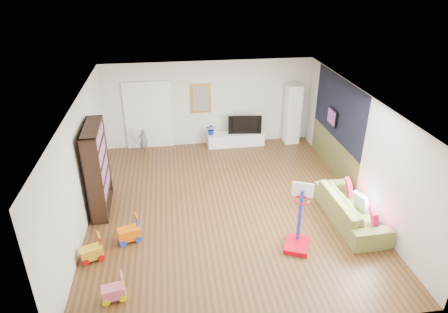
{
  "coord_description": "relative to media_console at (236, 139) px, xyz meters",
  "views": [
    {
      "loc": [
        -1.22,
        -8.15,
        5.47
      ],
      "look_at": [
        0.0,
        0.4,
        1.15
      ],
      "focal_mm": 32.0,
      "sensor_mm": 36.0,
      "label": 1
    }
  ],
  "objects": [
    {
      "name": "ride_on_pink",
      "position": [
        -3.23,
        -6.16,
        0.06
      ],
      "size": [
        0.44,
        0.32,
        0.54
      ],
      "primitive_type": "cube",
      "rotation": [
        0.0,
        0.0,
        0.18
      ],
      "color": "#E36087",
      "rests_on": "ground"
    },
    {
      "name": "painting_back",
      "position": [
        -1.07,
        0.25,
        1.34
      ],
      "size": [
        0.62,
        0.06,
        0.92
      ],
      "primitive_type": "cube",
      "color": "gold",
      "rests_on": "wall_back"
    },
    {
      "name": "tall_cabinet",
      "position": [
        1.84,
        0.01,
        0.76
      ],
      "size": [
        0.45,
        0.45,
        1.94
      ],
      "primitive_type": "cube",
      "rotation": [
        0.0,
        0.0,
        -0.0
      ],
      "color": "white",
      "rests_on": "ground"
    },
    {
      "name": "pillow_center",
      "position": [
        2.11,
        -4.5,
        0.31
      ],
      "size": [
        0.21,
        0.4,
        0.39
      ],
      "primitive_type": "cube",
      "rotation": [
        0.0,
        0.0,
        0.3
      ],
      "color": "silver",
      "rests_on": "sofa"
    },
    {
      "name": "vase_plant",
      "position": [
        -0.79,
        -0.03,
        0.39
      ],
      "size": [
        0.39,
        0.36,
        0.36
      ],
      "primitive_type": "imported",
      "rotation": [
        0.0,
        0.0,
        -0.29
      ],
      "color": "navy",
      "rests_on": "media_console"
    },
    {
      "name": "pillow_right",
      "position": [
        2.12,
        -3.86,
        0.31
      ],
      "size": [
        0.17,
        0.39,
        0.38
      ],
      "primitive_type": "cube",
      "rotation": [
        0.0,
        0.0,
        -0.2
      ],
      "color": "red",
      "rests_on": "sofa"
    },
    {
      "name": "olive_wainscot",
      "position": [
        2.42,
        -2.06,
        0.29
      ],
      "size": [
        0.01,
        3.2,
        1.0
      ],
      "primitive_type": "cube",
      "color": "brown",
      "rests_on": "wall_right"
    },
    {
      "name": "basketball_hoop",
      "position": [
        0.42,
        -5.24,
        0.51
      ],
      "size": [
        0.7,
        0.76,
        1.45
      ],
      "primitive_type": "cube",
      "rotation": [
        0.0,
        0.0,
        -0.42
      ],
      "color": "#BF0114",
      "rests_on": "ground"
    },
    {
      "name": "wall_front",
      "position": [
        -0.82,
        -7.21,
        1.14
      ],
      "size": [
        6.5,
        0.0,
        2.7
      ],
      "primitive_type": "cube",
      "color": "silver",
      "rests_on": "ground"
    },
    {
      "name": "wall_back",
      "position": [
        -0.82,
        0.29,
        1.14
      ],
      "size": [
        6.5,
        0.0,
        2.7
      ],
      "primitive_type": "cube",
      "color": "beige",
      "rests_on": "ground"
    },
    {
      "name": "sofa",
      "position": [
        1.9,
        -4.49,
        0.12
      ],
      "size": [
        0.96,
        2.28,
        0.66
      ],
      "primitive_type": "imported",
      "rotation": [
        0.0,
        0.0,
        1.61
      ],
      "color": "olive",
      "rests_on": "ground"
    },
    {
      "name": "navy_accent",
      "position": [
        2.42,
        -2.06,
        1.64
      ],
      "size": [
        0.01,
        3.2,
        1.7
      ],
      "primitive_type": "cube",
      "color": "black",
      "rests_on": "wall_right"
    },
    {
      "name": "wall_right",
      "position": [
        2.43,
        -3.46,
        1.14
      ],
      "size": [
        0.0,
        7.5,
        2.7
      ],
      "primitive_type": "cube",
      "color": "silver",
      "rests_on": "ground"
    },
    {
      "name": "pillow_left",
      "position": [
        2.12,
        -5.14,
        0.31
      ],
      "size": [
        0.21,
        0.43,
        0.42
      ],
      "primitive_type": "cube",
      "rotation": [
        0.0,
        0.0,
        -0.25
      ],
      "color": "#C41444",
      "rests_on": "sofa"
    },
    {
      "name": "doorway",
      "position": [
        -2.72,
        0.25,
        0.84
      ],
      "size": [
        1.45,
        0.06,
        2.1
      ],
      "primitive_type": "cube",
      "color": "white",
      "rests_on": "ground"
    },
    {
      "name": "ride_on_yellow",
      "position": [
        -3.77,
        -5.03,
        0.07
      ],
      "size": [
        0.49,
        0.39,
        0.57
      ],
      "primitive_type": "cube",
      "rotation": [
        0.0,
        0.0,
        0.33
      ],
      "color": "gold",
      "rests_on": "ground"
    },
    {
      "name": "wall_left",
      "position": [
        -4.07,
        -3.46,
        1.14
      ],
      "size": [
        0.0,
        7.5,
        2.7
      ],
      "primitive_type": "cube",
      "color": "silver",
      "rests_on": "ground"
    },
    {
      "name": "tv",
      "position": [
        0.29,
        0.01,
        0.52
      ],
      "size": [
        1.07,
        0.25,
        0.61
      ],
      "primitive_type": "imported",
      "rotation": [
        0.0,
        0.0,
        -0.11
      ],
      "color": "black",
      "rests_on": "media_console"
    },
    {
      "name": "floor",
      "position": [
        -0.82,
        -3.46,
        -0.21
      ],
      "size": [
        6.5,
        7.5,
        0.0
      ],
      "primitive_type": "cube",
      "color": "brown",
      "rests_on": "ground"
    },
    {
      "name": "bookshelf",
      "position": [
        -3.8,
        -3.11,
        0.85
      ],
      "size": [
        0.42,
        1.46,
        2.12
      ],
      "primitive_type": "cube",
      "rotation": [
        0.0,
        0.0,
        0.03
      ],
      "color": "black",
      "rests_on": "ground"
    },
    {
      "name": "child",
      "position": [
        -2.92,
        -0.09,
        0.17
      ],
      "size": [
        0.28,
        0.19,
        0.76
      ],
      "primitive_type": "imported",
      "rotation": [
        0.0,
        0.0,
        3.13
      ],
      "color": "slate",
      "rests_on": "ground"
    },
    {
      "name": "media_console",
      "position": [
        0.0,
        0.0,
        0.0
      ],
      "size": [
        1.82,
        0.48,
        0.42
      ],
      "primitive_type": "cube",
      "rotation": [
        0.0,
        0.0,
        0.01
      ],
      "color": "white",
      "rests_on": "ground"
    },
    {
      "name": "ride_on_orange",
      "position": [
        -3.08,
        -4.53,
        0.09
      ],
      "size": [
        0.52,
        0.41,
        0.61
      ],
      "primitive_type": "cube",
      "rotation": [
        0.0,
        0.0,
        0.32
      ],
      "color": "#E96505",
      "rests_on": "ground"
    },
    {
      "name": "ceiling",
      "position": [
        -0.82,
        -3.46,
        2.49
      ],
      "size": [
        6.5,
        7.5,
        0.0
      ],
      "primitive_type": "cube",
      "color": "white",
      "rests_on": "ground"
    },
    {
      "name": "artwork_right",
      "position": [
        2.35,
        -1.86,
        1.34
      ],
      "size": [
        0.04,
        0.56,
        0.46
      ],
      "primitive_type": "cube",
      "color": "#7F3F8C",
      "rests_on": "wall_right"
    }
  ]
}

